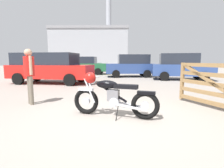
{
  "coord_description": "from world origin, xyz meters",
  "views": [
    {
      "loc": [
        -0.07,
        -4.05,
        1.32
      ],
      "look_at": [
        -0.07,
        0.7,
        0.67
      ],
      "focal_mm": 27.84,
      "sensor_mm": 36.0,
      "label": 1
    }
  ],
  "objects_px": {
    "bystander": "(29,71)",
    "pale_sedan_back": "(180,66)",
    "vintage_motorcycle": "(112,96)",
    "blue_hatchback_right": "(85,65)",
    "silver_sedan_mid": "(49,67)",
    "dark_sedan_left": "(131,65)",
    "red_hatchback_near": "(84,64)"
  },
  "relations": [
    {
      "from": "bystander",
      "to": "blue_hatchback_right",
      "type": "relative_size",
      "value": 0.38
    },
    {
      "from": "silver_sedan_mid",
      "to": "pale_sedan_back",
      "type": "xyz_separation_m",
      "value": [
        8.3,
        1.76,
        -0.02
      ]
    },
    {
      "from": "bystander",
      "to": "red_hatchback_near",
      "type": "distance_m",
      "value": 15.65
    },
    {
      "from": "dark_sedan_left",
      "to": "pale_sedan_back",
      "type": "relative_size",
      "value": 0.96
    },
    {
      "from": "dark_sedan_left",
      "to": "pale_sedan_back",
      "type": "height_order",
      "value": "same"
    },
    {
      "from": "vintage_motorcycle",
      "to": "blue_hatchback_right",
      "type": "bearing_deg",
      "value": -62.11
    },
    {
      "from": "bystander",
      "to": "silver_sedan_mid",
      "type": "relative_size",
      "value": 0.34
    },
    {
      "from": "silver_sedan_mid",
      "to": "pale_sedan_back",
      "type": "distance_m",
      "value": 8.48
    },
    {
      "from": "blue_hatchback_right",
      "to": "vintage_motorcycle",
      "type": "bearing_deg",
      "value": 105.45
    },
    {
      "from": "blue_hatchback_right",
      "to": "pale_sedan_back",
      "type": "relative_size",
      "value": 1.04
    },
    {
      "from": "bystander",
      "to": "pale_sedan_back",
      "type": "distance_m",
      "value": 9.77
    },
    {
      "from": "bystander",
      "to": "vintage_motorcycle",
      "type": "bearing_deg",
      "value": -64.83
    },
    {
      "from": "bystander",
      "to": "blue_hatchback_right",
      "type": "distance_m",
      "value": 11.66
    },
    {
      "from": "bystander",
      "to": "dark_sedan_left",
      "type": "height_order",
      "value": "dark_sedan_left"
    },
    {
      "from": "dark_sedan_left",
      "to": "red_hatchback_near",
      "type": "relative_size",
      "value": 0.94
    },
    {
      "from": "vintage_motorcycle",
      "to": "bystander",
      "type": "height_order",
      "value": "bystander"
    },
    {
      "from": "blue_hatchback_right",
      "to": "red_hatchback_near",
      "type": "bearing_deg",
      "value": -74.16
    },
    {
      "from": "vintage_motorcycle",
      "to": "silver_sedan_mid",
      "type": "xyz_separation_m",
      "value": [
        -3.62,
        6.11,
        0.45
      ]
    },
    {
      "from": "silver_sedan_mid",
      "to": "bystander",
      "type": "bearing_deg",
      "value": -67.05
    },
    {
      "from": "blue_hatchback_right",
      "to": "silver_sedan_mid",
      "type": "bearing_deg",
      "value": 85.16
    },
    {
      "from": "pale_sedan_back",
      "to": "dark_sedan_left",
      "type": "bearing_deg",
      "value": 155.74
    },
    {
      "from": "bystander",
      "to": "blue_hatchback_right",
      "type": "bearing_deg",
      "value": 51.45
    },
    {
      "from": "silver_sedan_mid",
      "to": "pale_sedan_back",
      "type": "relative_size",
      "value": 1.19
    },
    {
      "from": "blue_hatchback_right",
      "to": "pale_sedan_back",
      "type": "height_order",
      "value": "pale_sedan_back"
    },
    {
      "from": "dark_sedan_left",
      "to": "bystander",
      "type": "bearing_deg",
      "value": 63.15
    },
    {
      "from": "bystander",
      "to": "red_hatchback_near",
      "type": "xyz_separation_m",
      "value": [
        -0.91,
        15.62,
        -0.18
      ]
    },
    {
      "from": "bystander",
      "to": "pale_sedan_back",
      "type": "bearing_deg",
      "value": 4.14
    },
    {
      "from": "vintage_motorcycle",
      "to": "red_hatchback_near",
      "type": "relative_size",
      "value": 0.48
    },
    {
      "from": "dark_sedan_left",
      "to": "vintage_motorcycle",
      "type": "bearing_deg",
      "value": 78.63
    },
    {
      "from": "vintage_motorcycle",
      "to": "pale_sedan_back",
      "type": "bearing_deg",
      "value": -104.04
    },
    {
      "from": "vintage_motorcycle",
      "to": "blue_hatchback_right",
      "type": "relative_size",
      "value": 0.47
    },
    {
      "from": "bystander",
      "to": "dark_sedan_left",
      "type": "xyz_separation_m",
      "value": [
        4.01,
        8.91,
        -0.1
      ]
    }
  ]
}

